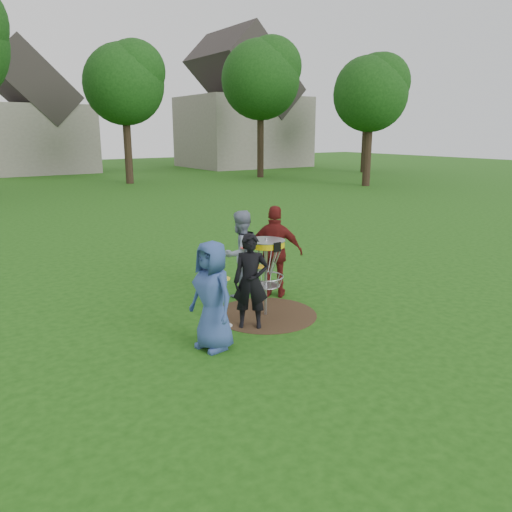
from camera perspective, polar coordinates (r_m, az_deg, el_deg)
ground at (r=8.83m, az=1.10°, el=-6.71°), size 100.00×100.00×0.00m
dirt_patch at (r=8.82m, az=1.10°, el=-6.68°), size 1.80×1.80×0.01m
player_blue at (r=7.28m, az=-5.02°, el=-4.54°), size 0.67×0.88×1.63m
player_black at (r=8.04m, az=-0.60°, el=-2.92°), size 0.68×0.64×1.56m
player_grey at (r=9.58m, az=-1.79°, el=0.24°), size 0.92×0.77×1.68m
player_maroon at (r=9.55m, az=2.24°, el=0.48°), size 1.05×1.04×1.78m
disc_on_grass at (r=8.33m, az=-3.47°, el=-7.96°), size 0.22×0.22×0.02m
disc_golf_basket at (r=8.52m, az=1.13°, el=-0.28°), size 0.66×0.67×1.38m
held_discs at (r=8.54m, az=-0.55°, el=-0.24°), size 1.95×1.65×0.15m
tree_row at (r=28.07m, az=-24.57°, el=19.21°), size 51.20×17.42×9.90m
house_row at (r=40.95m, az=-21.25°, el=14.63°), size 44.50×10.65×11.62m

